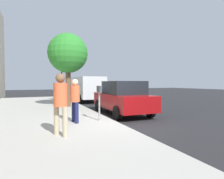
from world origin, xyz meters
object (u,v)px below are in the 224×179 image
object	(u,v)px
traffic_signal	(63,72)
parked_van_far	(86,87)
street_tree	(68,54)
pedestrian_bystander	(60,99)
parking_meter	(99,96)
pedestrian_at_meter	(75,97)
parked_sedan_near	(122,97)

from	to	relation	value
traffic_signal	parked_van_far	bearing A→B (deg)	-64.87
parked_van_far	street_tree	world-z (taller)	street_tree
pedestrian_bystander	traffic_signal	bearing A→B (deg)	51.10
parking_meter	parked_van_far	size ratio (longest dim) A/B	0.27
pedestrian_at_meter	pedestrian_bystander	world-z (taller)	pedestrian_bystander
parked_van_far	street_tree	distance (m)	5.24
pedestrian_bystander	traffic_signal	xyz separation A→B (m)	(9.50, -1.43, 1.36)
parked_van_far	traffic_signal	distance (m)	2.77
parking_meter	pedestrian_at_meter	world-z (taller)	pedestrian_at_meter
street_tree	parked_van_far	bearing A→B (deg)	-29.35
parked_van_far	pedestrian_at_meter	bearing A→B (deg)	162.14
pedestrian_bystander	parked_van_far	size ratio (longest dim) A/B	0.35
parked_van_far	parked_sedan_near	bearing A→B (deg)	179.99
parked_sedan_near	pedestrian_bystander	bearing A→B (deg)	131.92
parked_sedan_near	street_tree	xyz separation A→B (m)	(3.16, 2.31, 2.65)
parking_meter	street_tree	distance (m)	5.44
parking_meter	pedestrian_bystander	distance (m)	2.32
parked_van_far	traffic_signal	xyz separation A→B (m)	(-1.03, 2.20, 1.32)
pedestrian_bystander	parked_van_far	xyz separation A→B (m)	(10.53, -3.63, 0.04)
parking_meter	pedestrian_bystander	xyz separation A→B (m)	(-1.54, 1.73, 0.05)
parking_meter	traffic_signal	bearing A→B (deg)	2.13
pedestrian_at_meter	pedestrian_bystander	bearing A→B (deg)	-121.79
parked_sedan_near	street_tree	distance (m)	4.73
parking_meter	street_tree	world-z (taller)	street_tree
pedestrian_bystander	street_tree	distance (m)	6.96
parking_meter	traffic_signal	size ratio (longest dim) A/B	0.39
pedestrian_bystander	parked_sedan_near	xyz separation A→B (m)	(3.26, -3.63, -0.32)
pedestrian_bystander	parked_van_far	bearing A→B (deg)	40.65
street_tree	parking_meter	bearing A→B (deg)	-175.23
parking_meter	parked_sedan_near	size ratio (longest dim) A/B	0.32
pedestrian_at_meter	parked_sedan_near	size ratio (longest dim) A/B	0.38
pedestrian_at_meter	parked_sedan_near	world-z (taller)	pedestrian_at_meter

